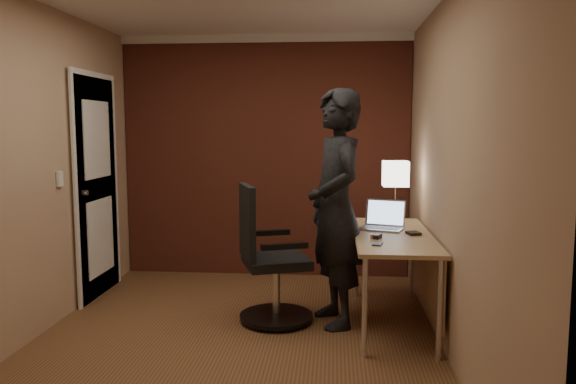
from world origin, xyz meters
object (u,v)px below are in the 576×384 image
Objects in this scene: desk at (402,250)px; desk_lamp at (395,174)px; wallet at (413,233)px; mouse at (376,236)px; phone at (377,244)px; person at (336,208)px; laptop at (384,221)px; office_chair at (268,264)px.

desk is 0.81m from desk_lamp.
desk_lamp is 0.75m from wallet.
desk_lamp is at bearing 97.40° from wallet.
desk is 15.00× the size of mouse.
person is (-0.30, 0.39, 0.20)m from phone.
person reaches higher than desk_lamp.
desk_lamp is 4.65× the size of phone.
phone is (-0.23, -1.02, -0.41)m from desk_lamp.
wallet is (0.08, -0.63, -0.41)m from desk_lamp.
phone is at bearing -102.53° from desk_lamp.
laptop is 0.36× the size of office_chair.
wallet is at bearing -82.60° from desk_lamp.
office_chair is (-0.93, -0.28, -0.31)m from laptop.
desk_lamp reaches higher than wallet.
mouse is 0.23m from phone.
mouse is 0.91× the size of wallet.
laptop is 3.43× the size of phone.
laptop is 0.43m from mouse.
desk_lamp reaches higher than phone.
desk_lamp is (0.00, 0.60, 0.55)m from desk.
desk_lamp is 4.86× the size of wallet.
wallet is at bearing 67.16° from phone.
mouse is at bearing -105.34° from desk_lamp.
person is (-0.61, -0.01, 0.19)m from wallet.
mouse is at bearing -9.59° from office_chair.
person reaches higher than mouse.
office_chair is (-1.06, -0.06, -0.12)m from desk.
phone is 0.50m from wallet.
office_chair is at bearing -177.02° from desk.
desk_lamp reaches higher than desk.
laptop reaches higher than desk.
office_chair reaches higher than laptop.
laptop is 0.66m from phone.
mouse is (-0.09, -0.42, -0.05)m from laptop.
office_chair is at bearing -106.69° from person.
mouse is 0.87× the size of phone.
desk is 2.80× the size of desk_lamp.
person is at bearing -179.52° from wallet.
wallet is 0.10× the size of office_chair.
laptop is at bearing 100.47° from mouse.
mouse is 0.40m from person.
person is (0.54, 0.02, 0.45)m from office_chair.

